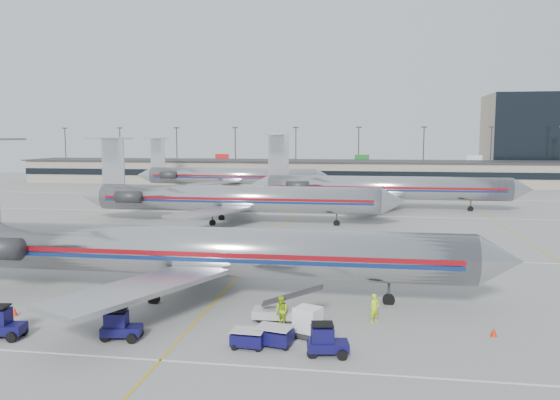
% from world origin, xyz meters
% --- Properties ---
extents(ground, '(260.00, 260.00, 0.00)m').
position_xyz_m(ground, '(0.00, 0.00, 0.00)').
color(ground, gray).
rests_on(ground, ground).
extents(apron_markings, '(160.00, 0.15, 0.02)m').
position_xyz_m(apron_markings, '(0.00, 10.00, 0.01)').
color(apron_markings, silver).
rests_on(apron_markings, ground).
extents(terminal, '(162.00, 17.00, 6.25)m').
position_xyz_m(terminal, '(0.00, 97.97, 3.16)').
color(terminal, gray).
rests_on(terminal, ground).
extents(light_mast_row, '(163.60, 0.40, 15.28)m').
position_xyz_m(light_mast_row, '(0.00, 112.00, 8.58)').
color(light_mast_row, '#38383D').
rests_on(light_mast_row, ground).
extents(distant_building, '(30.00, 20.00, 25.00)m').
position_xyz_m(distant_building, '(62.00, 128.00, 12.50)').
color(distant_building, tan).
rests_on(distant_building, ground).
extents(jet_foreground, '(47.11, 27.74, 12.33)m').
position_xyz_m(jet_foreground, '(-2.28, -5.78, 3.58)').
color(jet_foreground, '#B7B7BB').
rests_on(jet_foreground, ground).
extents(jet_second_row, '(47.16, 27.77, 12.34)m').
position_xyz_m(jet_second_row, '(-7.95, 29.85, 3.58)').
color(jet_second_row, '#B7B7BB').
rests_on(jet_second_row, ground).
extents(jet_third_row, '(47.58, 29.26, 13.01)m').
position_xyz_m(jet_third_row, '(13.56, 48.40, 3.78)').
color(jet_third_row, '#B7B7BB').
rests_on(jet_third_row, ground).
extents(jet_back_row, '(44.97, 27.66, 12.30)m').
position_xyz_m(jet_back_row, '(-19.74, 74.65, 3.57)').
color(jet_back_row, '#B7B7BB').
rests_on(jet_back_row, ground).
extents(tug_left, '(2.64, 1.56, 2.03)m').
position_xyz_m(tug_left, '(-10.81, -16.30, 0.93)').
color(tug_left, '#0D0B3D').
rests_on(tug_left, ground).
extents(tug_center, '(2.49, 1.52, 1.90)m').
position_xyz_m(tug_center, '(-3.59, -15.39, 0.87)').
color(tug_center, '#0D0B3D').
rests_on(tug_center, ground).
extents(tug_right, '(2.46, 1.52, 1.87)m').
position_xyz_m(tug_right, '(8.90, -15.93, 0.85)').
color(tug_right, '#0D0B3D').
rests_on(tug_right, ground).
extents(cart_inner, '(2.31, 1.82, 1.17)m').
position_xyz_m(cart_inner, '(5.83, -14.97, 0.62)').
color(cart_inner, '#0D0B3D').
rests_on(cart_inner, ground).
extents(cart_outer, '(1.95, 1.39, 1.07)m').
position_xyz_m(cart_outer, '(4.36, -15.45, 0.57)').
color(cart_outer, '#0D0B3D').
rests_on(cart_outer, ground).
extents(uld_container, '(2.17, 2.02, 1.84)m').
position_xyz_m(uld_container, '(7.62, -13.18, 0.93)').
color(uld_container, '#2D2D30').
rests_on(uld_container, ground).
extents(belt_loader, '(4.71, 1.56, 2.48)m').
position_xyz_m(belt_loader, '(5.75, -10.50, 0.66)').
color(belt_loader, '#A5A5A5').
rests_on(belt_loader, ground).
extents(ramp_worker_near, '(0.85, 0.80, 1.94)m').
position_xyz_m(ramp_worker_near, '(11.71, -9.94, 0.97)').
color(ramp_worker_near, '#C0EA16').
rests_on(ramp_worker_near, ground).
extents(ramp_worker_far, '(1.21, 1.19, 1.97)m').
position_xyz_m(ramp_worker_far, '(5.73, -11.50, 0.99)').
color(ramp_worker_far, '#A8D514').
rests_on(ramp_worker_far, ground).
extents(cone_right, '(0.48, 0.48, 0.56)m').
position_xyz_m(cone_right, '(18.93, -11.37, 0.28)').
color(cone_right, red).
rests_on(cone_right, ground).
extents(cone_left, '(0.50, 0.50, 0.58)m').
position_xyz_m(cone_left, '(-12.68, -12.33, 0.29)').
color(cone_left, red).
rests_on(cone_left, ground).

